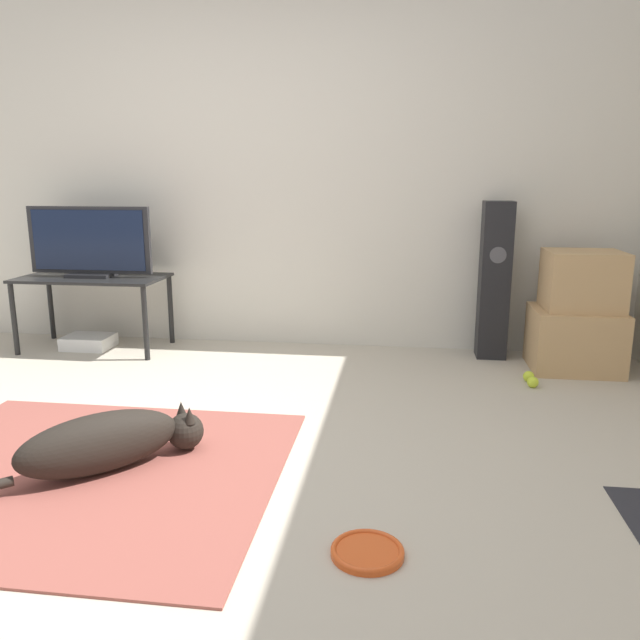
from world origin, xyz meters
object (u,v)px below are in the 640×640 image
(cardboard_box_upper, at_px, (583,280))
(floor_speaker, at_px, (494,281))
(tennis_ball_by_boxes, at_px, (533,382))
(game_console, at_px, (89,342))
(frisbee, at_px, (367,551))
(tv_stand, at_px, (93,285))
(tv, at_px, (89,243))
(dog, at_px, (109,442))
(tennis_ball_near_speaker, at_px, (529,376))
(cardboard_box_lower, at_px, (575,339))

(cardboard_box_upper, bearing_deg, floor_speaker, 156.90)
(tennis_ball_by_boxes, relative_size, game_console, 0.20)
(floor_speaker, distance_m, game_console, 2.88)
(frisbee, xyz_separation_m, tv_stand, (-2.08, 2.26, 0.45))
(tv, distance_m, game_console, 0.72)
(floor_speaker, xyz_separation_m, tennis_ball_by_boxes, (0.16, -0.64, -0.49))
(tennis_ball_by_boxes, bearing_deg, tv, 170.87)
(dog, distance_m, game_console, 2.09)
(tennis_ball_by_boxes, bearing_deg, dog, -145.49)
(tv_stand, distance_m, game_console, 0.42)
(floor_speaker, bearing_deg, tv, -176.49)
(dog, distance_m, frisbee, 1.19)
(tv_stand, bearing_deg, tennis_ball_near_speaker, -7.03)
(dog, xyz_separation_m, tennis_ball_near_speaker, (1.95, 1.45, -0.10))
(tv, distance_m, tennis_ball_near_speaker, 3.04)
(tv, height_order, tennis_ball_by_boxes, tv)
(frisbee, height_order, tennis_ball_by_boxes, tennis_ball_by_boxes)
(cardboard_box_lower, height_order, tennis_ball_near_speaker, cardboard_box_lower)
(frisbee, distance_m, tennis_ball_near_speaker, 2.08)
(dog, distance_m, tennis_ball_by_boxes, 2.37)
(floor_speaker, bearing_deg, game_console, -176.51)
(cardboard_box_lower, bearing_deg, tennis_ball_by_boxes, -127.80)
(frisbee, height_order, cardboard_box_lower, cardboard_box_lower)
(tv_stand, xyz_separation_m, tv, (0.00, 0.00, 0.30))
(tennis_ball_by_boxes, bearing_deg, game_console, 171.13)
(frisbee, height_order, cardboard_box_upper, cardboard_box_upper)
(dog, distance_m, tv, 2.15)
(cardboard_box_lower, distance_m, tennis_ball_near_speaker, 0.48)
(game_console, bearing_deg, tennis_ball_near_speaker, -6.87)
(tv_stand, height_order, tv, tv)
(cardboard_box_lower, distance_m, tv_stand, 3.27)
(cardboard_box_upper, bearing_deg, tennis_ball_near_speaker, -137.21)
(dog, relative_size, tv_stand, 0.76)
(floor_speaker, distance_m, tennis_ball_near_speaker, 0.74)
(dog, xyz_separation_m, tv, (-0.98, 1.81, 0.63))
(tv_stand, height_order, tennis_ball_near_speaker, tv_stand)
(tv_stand, xyz_separation_m, tennis_ball_near_speaker, (2.93, -0.36, -0.43))
(floor_speaker, relative_size, game_console, 3.17)
(frisbee, relative_size, tv, 0.27)
(frisbee, xyz_separation_m, cardboard_box_upper, (1.19, 2.22, 0.56))
(game_console, bearing_deg, tv, 2.61)
(dog, height_order, floor_speaker, floor_speaker)
(tennis_ball_by_boxes, relative_size, tennis_ball_near_speaker, 1.00)
(tennis_ball_near_speaker, bearing_deg, tv_stand, 172.97)
(cardboard_box_lower, relative_size, game_console, 1.62)
(tv, bearing_deg, game_console, -177.39)
(cardboard_box_lower, height_order, floor_speaker, floor_speaker)
(cardboard_box_upper, bearing_deg, tv, 179.21)
(floor_speaker, relative_size, tennis_ball_by_boxes, 15.91)
(dog, bearing_deg, frisbee, -22.36)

